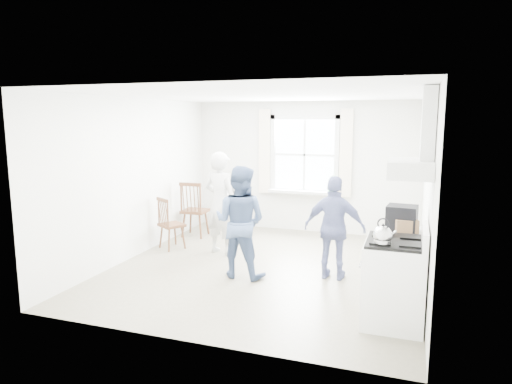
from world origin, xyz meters
The scene contains 15 objects.
room_shell centered at (0.00, 0.00, 1.30)m, with size 4.62×5.12×2.64m.
window_assembly centered at (0.00, 2.45, 1.46)m, with size 1.88×0.24×1.70m.
range_hood centered at (2.07, -1.35, 1.90)m, with size 0.45×0.76×0.94m.
shelf_unit centered at (-1.40, 2.33, 0.40)m, with size 0.40×0.30×0.80m, color slate.
gas_stove centered at (1.91, -1.35, 0.48)m, with size 0.68×0.76×1.12m.
kettle centered at (1.78, -1.57, 1.05)m, with size 0.20×0.20×0.28m.
low_cabinet centered at (1.98, -0.65, 0.45)m, with size 0.50×0.55×0.90m, color silver.
stereo_stack centered at (1.95, -0.68, 1.06)m, with size 0.38×0.35×0.31m.
cardboard_box centered at (2.00, -0.78, 0.98)m, with size 0.26×0.19×0.17m, color olive.
windsor_chair_a centered at (-1.89, 1.28, 0.66)m, with size 0.48×0.47×1.08m.
windsor_chair_b centered at (-1.95, 0.40, 0.56)m, with size 0.53×0.53×0.92m.
person_left centered at (-0.96, 0.48, 0.86)m, with size 0.63×0.63×1.73m, color silver.
person_mid centered at (-0.25, -0.47, 0.80)m, with size 0.78×0.78×1.61m, color #455A81.
person_right centered at (1.05, -0.13, 0.74)m, with size 0.86×0.86×1.48m, color navy.
potted_plant centered at (0.58, 2.36, 1.01)m, with size 0.18×0.18×0.33m, color #317036.
Camera 1 is at (2.02, -6.41, 2.26)m, focal length 32.00 mm.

